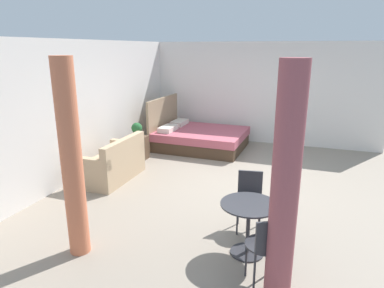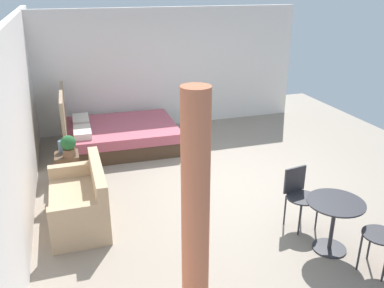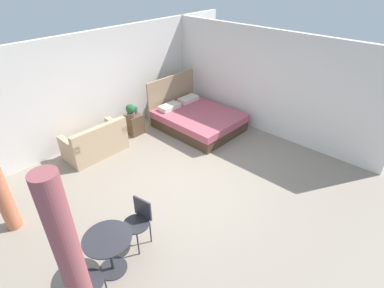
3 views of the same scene
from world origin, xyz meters
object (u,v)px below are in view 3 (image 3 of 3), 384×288
Objects in this scene: couch at (96,143)px; balcony_table at (109,248)px; potted_plant at (131,110)px; cafe_chair_near_window at (83,286)px; vase at (135,110)px; cafe_chair_near_couch at (139,218)px; nightstand at (134,124)px; bed at (196,118)px.

couch reaches higher than balcony_table.
potted_plant is 0.41× the size of cafe_chair_near_window.
couch is 7.18× the size of vase.
cafe_chair_near_window is 1.28m from cafe_chair_near_couch.
couch is 2.00× the size of balcony_table.
vase is at bearing 43.91° from cafe_chair_near_window.
nightstand is at bearing -158.13° from vase.
couch is 3.37m from balcony_table.
couch is (-2.62, 0.87, 0.02)m from bed.
vase is (0.22, 0.10, -0.09)m from potted_plant.
cafe_chair_near_couch reaches higher than balcony_table.
cafe_chair_near_couch is (-0.97, -2.84, 0.22)m from couch.
bed reaches higher than vase.
bed is 1.70m from nightstand.
cafe_chair_near_window is at bearing -135.52° from nightstand.
bed is 11.38× the size of vase.
cafe_chair_near_window is (-3.56, -3.43, -0.10)m from vase.
balcony_table is at bearing 27.58° from cafe_chair_near_window.
couch is 1.43m from vase.
cafe_chair_near_couch is (-3.59, -1.97, 0.24)m from bed.
balcony_table reaches higher than nightstand.
nightstand is at bearing 44.48° from cafe_chair_near_window.
vase is 4.33m from balcony_table.
bed is 2.76m from couch.
balcony_table is (-4.24, -2.08, 0.21)m from bed.
potted_plant is at bearing 147.00° from bed.
cafe_chair_near_window is (-3.34, -3.33, -0.19)m from potted_plant.
couch is at bearing 61.29° from balcony_table.
couch is 1.64× the size of cafe_chair_near_window.
bed is 6.29× the size of potted_plant.
nightstand is (-1.37, 1.00, -0.00)m from bed.
nightstand is 0.47m from potted_plant.
bed reaches higher than cafe_chair_near_couch.
bed is 1.59× the size of couch.
bed is at bearing -18.40° from couch.
bed is 5.37m from cafe_chair_near_window.
potted_plant is at bearing -153.44° from nightstand.
cafe_chair_near_couch is (-2.12, -2.93, -0.22)m from potted_plant.
cafe_chair_near_window is (-4.81, -2.38, 0.26)m from bed.
nightstand is 0.65× the size of cafe_chair_near_couch.
balcony_table is 0.84× the size of cafe_chair_near_couch.
cafe_chair_near_couch is at bearing -108.86° from couch.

